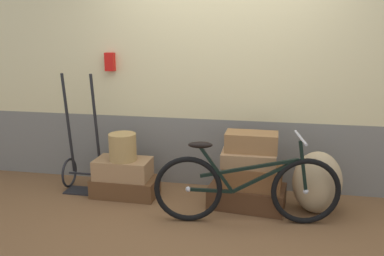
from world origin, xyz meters
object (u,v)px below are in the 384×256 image
at_px(burlap_sack, 317,182).
at_px(suitcase_2, 247,196).
at_px(bicycle, 246,188).
at_px(wicker_basket, 123,147).
at_px(suitcase_1, 123,168).
at_px(suitcase_0, 125,186).
at_px(suitcase_5, 252,142).
at_px(luggage_trolley, 84,164).
at_px(suitcase_3, 253,176).
at_px(suitcase_4, 249,159).

bearing_deg(burlap_sack, suitcase_2, 179.67).
bearing_deg(suitcase_2, bicycle, -82.76).
height_order(wicker_basket, burlap_sack, wicker_basket).
bearing_deg(suitcase_1, bicycle, -15.98).
height_order(suitcase_1, wicker_basket, wicker_basket).
relative_size(suitcase_0, suitcase_2, 0.92).
distance_m(suitcase_5, luggage_trolley, 1.87).
xyz_separation_m(suitcase_3, suitcase_5, (-0.02, 0.03, 0.34)).
bearing_deg(bicycle, suitcase_2, 90.78).
distance_m(suitcase_0, luggage_trolley, 0.55).
relative_size(suitcase_2, luggage_trolley, 0.58).
xyz_separation_m(suitcase_4, suitcase_5, (0.02, 0.04, 0.16)).
xyz_separation_m(suitcase_0, suitcase_3, (1.35, -0.04, 0.23)).
bearing_deg(suitcase_0, bicycle, -15.76).
xyz_separation_m(suitcase_3, wicker_basket, (-1.35, 0.02, 0.22)).
relative_size(suitcase_3, bicycle, 0.33).
bearing_deg(burlap_sack, suitcase_5, 177.55).
bearing_deg(bicycle, burlap_sack, 27.85).
height_order(suitcase_1, suitcase_3, suitcase_3).
distance_m(suitcase_3, luggage_trolley, 1.86).
xyz_separation_m(suitcase_1, bicycle, (1.32, -0.39, 0.04)).
bearing_deg(luggage_trolley, suitcase_0, -11.16).
xyz_separation_m(suitcase_1, suitcase_5, (1.34, -0.01, 0.37)).
height_order(suitcase_1, luggage_trolley, luggage_trolley).
bearing_deg(wicker_basket, suitcase_1, 123.66).
relative_size(suitcase_0, bicycle, 0.41).
height_order(suitcase_0, suitcase_1, suitcase_1).
xyz_separation_m(suitcase_0, suitcase_1, (-0.02, 0.00, 0.20)).
height_order(suitcase_3, suitcase_4, suitcase_4).
bearing_deg(suitcase_0, suitcase_5, 0.34).
bearing_deg(suitcase_0, suitcase_4, -1.44).
xyz_separation_m(wicker_basket, burlap_sack, (1.96, -0.02, -0.24)).
height_order(suitcase_3, luggage_trolley, luggage_trolley).
xyz_separation_m(suitcase_1, suitcase_2, (1.31, -0.03, -0.19)).
height_order(wicker_basket, luggage_trolley, luggage_trolley).
xyz_separation_m(luggage_trolley, burlap_sack, (2.47, -0.14, 0.02)).
relative_size(suitcase_2, suitcase_5, 1.47).
xyz_separation_m(suitcase_4, wicker_basket, (-1.30, 0.03, 0.04)).
distance_m(suitcase_3, suitcase_5, 0.34).
xyz_separation_m(suitcase_0, suitcase_5, (1.32, -0.01, 0.57)).
height_order(suitcase_2, wicker_basket, wicker_basket).
bearing_deg(suitcase_2, suitcase_0, -174.93).
xyz_separation_m(suitcase_3, bicycle, (-0.05, -0.35, 0.01)).
bearing_deg(suitcase_5, suitcase_2, -136.43).
bearing_deg(luggage_trolley, suitcase_1, -11.38).
bearing_deg(suitcase_3, bicycle, -92.51).
xyz_separation_m(suitcase_3, luggage_trolley, (-1.86, 0.14, -0.05)).
bearing_deg(luggage_trolley, suitcase_4, -4.70).
bearing_deg(burlap_sack, suitcase_1, 178.93).
bearing_deg(bicycle, suitcase_5, 86.86).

